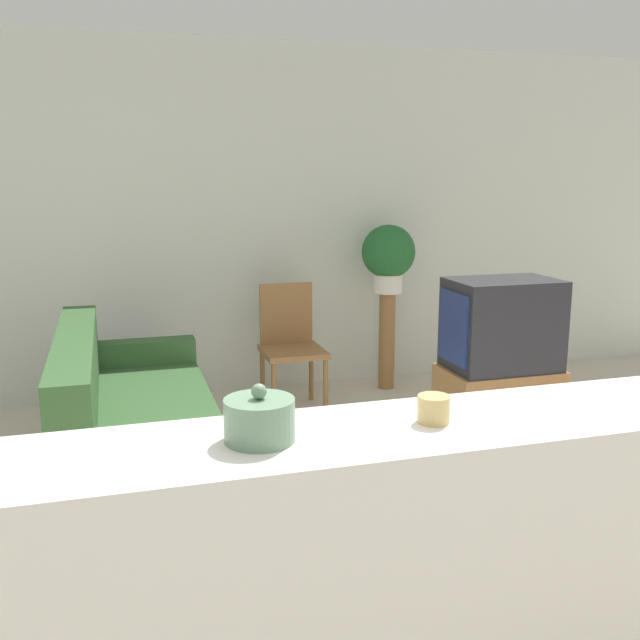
% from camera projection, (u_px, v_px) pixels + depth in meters
% --- Properties ---
extents(wall_back, '(9.00, 0.06, 2.70)m').
position_uv_depth(wall_back, '(224.00, 221.00, 5.51)').
color(wall_back, silver).
rests_on(wall_back, ground_plane).
extents(couch, '(0.82, 1.86, 0.87)m').
position_uv_depth(couch, '(132.00, 432.00, 3.94)').
color(couch, '#33562D').
rests_on(couch, ground_plane).
extents(tv_stand, '(0.70, 0.45, 0.53)m').
position_uv_depth(tv_stand, '(498.00, 409.00, 4.46)').
color(tv_stand, olive).
rests_on(tv_stand, ground_plane).
extents(television, '(0.66, 0.43, 0.55)m').
position_uv_depth(television, '(501.00, 324.00, 4.35)').
color(television, '#232328').
rests_on(television, tv_stand).
extents(wooden_chair, '(0.44, 0.44, 0.92)m').
position_uv_depth(wooden_chair, '(290.00, 340.00, 5.24)').
color(wooden_chair, olive).
rests_on(wooden_chair, ground_plane).
extents(plant_stand, '(0.13, 0.13, 0.78)m').
position_uv_depth(plant_stand, '(387.00, 341.00, 5.74)').
color(plant_stand, olive).
rests_on(plant_stand, ground_plane).
extents(potted_plant, '(0.42, 0.42, 0.54)m').
position_uv_depth(potted_plant, '(388.00, 255.00, 5.60)').
color(potted_plant, white).
rests_on(potted_plant, plant_stand).
extents(foreground_counter, '(2.84, 0.44, 1.04)m').
position_uv_depth(foreground_counter, '(436.00, 589.00, 2.09)').
color(foreground_counter, white).
rests_on(foreground_counter, ground_plane).
extents(decorative_bowl, '(0.18, 0.18, 0.15)m').
position_uv_depth(decorative_bowl, '(259.00, 419.00, 1.83)').
color(decorative_bowl, gray).
rests_on(decorative_bowl, foreground_counter).
extents(candle_jar, '(0.09, 0.09, 0.08)m').
position_uv_depth(candle_jar, '(434.00, 409.00, 1.97)').
color(candle_jar, tan).
rests_on(candle_jar, foreground_counter).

